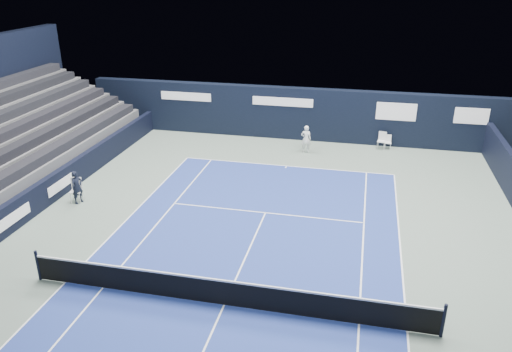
% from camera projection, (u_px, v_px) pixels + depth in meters
% --- Properties ---
extents(ground, '(48.00, 48.00, 0.00)m').
position_uv_depth(ground, '(240.00, 270.00, 17.25)').
color(ground, '#5A6B5F').
rests_on(ground, ground).
extents(court_surface, '(10.97, 23.77, 0.01)m').
position_uv_depth(court_surface, '(224.00, 305.00, 15.45)').
color(court_surface, navy).
rests_on(court_surface, ground).
extents(folding_chair_back_a, '(0.50, 0.49, 0.99)m').
position_uv_depth(folding_chair_back_a, '(382.00, 139.00, 28.41)').
color(folding_chair_back_a, silver).
rests_on(folding_chair_back_a, ground).
extents(folding_chair_back_b, '(0.37, 0.36, 0.82)m').
position_uv_depth(folding_chair_back_b, '(388.00, 141.00, 28.44)').
color(folding_chair_back_b, white).
rests_on(folding_chair_back_b, ground).
extents(line_judge_chair, '(0.57, 0.56, 1.08)m').
position_uv_depth(line_judge_chair, '(76.00, 188.00, 22.08)').
color(line_judge_chair, white).
rests_on(line_judge_chair, ground).
extents(line_judge, '(0.53, 0.64, 1.49)m').
position_uv_depth(line_judge, '(77.00, 187.00, 21.84)').
color(line_judge, black).
rests_on(line_judge, ground).
extents(court_markings, '(11.03, 23.83, 0.00)m').
position_uv_depth(court_markings, '(224.00, 305.00, 15.45)').
color(court_markings, white).
rests_on(court_markings, court_surface).
extents(tennis_net, '(12.90, 0.10, 1.10)m').
position_uv_depth(tennis_net, '(224.00, 292.00, 15.25)').
color(tennis_net, black).
rests_on(tennis_net, ground).
extents(back_sponsor_wall, '(26.00, 0.63, 3.10)m').
position_uv_depth(back_sponsor_wall, '(300.00, 114.00, 29.66)').
color(back_sponsor_wall, black).
rests_on(back_sponsor_wall, ground).
extents(side_barrier_left, '(0.33, 22.00, 1.20)m').
position_uv_depth(side_barrier_left, '(58.00, 184.00, 22.49)').
color(side_barrier_left, black).
rests_on(side_barrier_left, ground).
extents(tennis_player, '(0.61, 0.83, 1.55)m').
position_uv_depth(tennis_player, '(306.00, 139.00, 27.78)').
color(tennis_player, white).
rests_on(tennis_player, ground).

